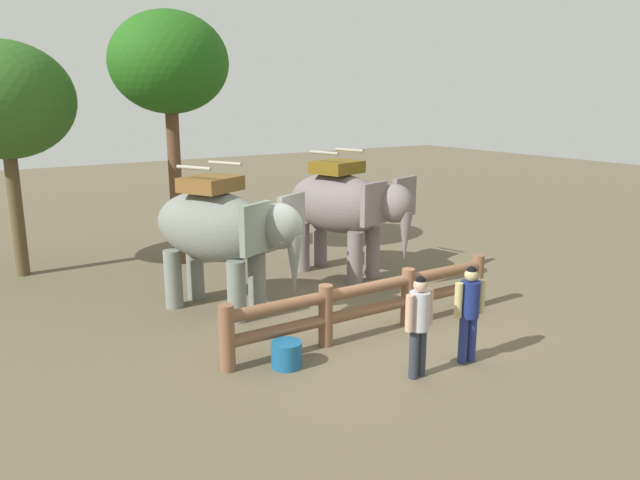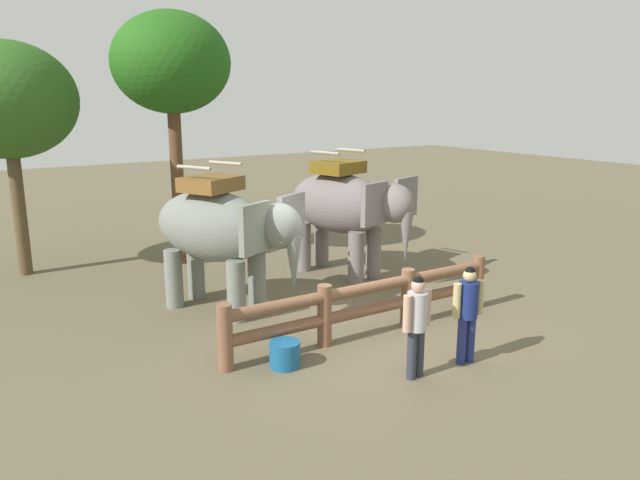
# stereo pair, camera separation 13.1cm
# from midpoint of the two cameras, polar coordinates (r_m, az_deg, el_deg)

# --- Properties ---
(ground_plane) EXTENTS (60.00, 60.00, 0.00)m
(ground_plane) POSITION_cam_midpoint_polar(r_m,az_deg,el_deg) (10.96, 4.31, -8.54)
(ground_plane) COLOR brown
(log_fence) EXTENTS (5.58, 0.34, 1.05)m
(log_fence) POSITION_cam_midpoint_polar(r_m,az_deg,el_deg) (10.64, 4.84, -5.75)
(log_fence) COLOR brown
(log_fence) RESTS_ON ground
(elephant_near_left) EXTENTS (2.58, 3.35, 2.85)m
(elephant_near_left) POSITION_cam_midpoint_polar(r_m,az_deg,el_deg) (11.65, -8.85, 0.91)
(elephant_near_left) COLOR slate
(elephant_near_left) RESTS_ON ground
(elephant_center) EXTENTS (2.24, 3.45, 2.89)m
(elephant_center) POSITION_cam_midpoint_polar(r_m,az_deg,el_deg) (13.85, 2.67, 3.13)
(elephant_center) COLOR slate
(elephant_center) RESTS_ON ground
(tourist_woman_in_black) EXTENTS (0.55, 0.35, 1.56)m
(tourist_woman_in_black) POSITION_cam_midpoint_polar(r_m,az_deg,el_deg) (9.71, 14.02, -6.17)
(tourist_woman_in_black) COLOR navy
(tourist_woman_in_black) RESTS_ON ground
(tourist_man_in_blue) EXTENTS (0.55, 0.34, 1.56)m
(tourist_man_in_blue) POSITION_cam_midpoint_polar(r_m,az_deg,el_deg) (9.07, 9.45, -7.36)
(tourist_man_in_blue) COLOR #2C303C
(tourist_man_in_blue) RESTS_ON ground
(tree_far_left) EXTENTS (3.03, 3.03, 5.27)m
(tree_far_left) POSITION_cam_midpoint_polar(r_m,az_deg,el_deg) (15.34, -27.00, 11.48)
(tree_far_left) COLOR brown
(tree_far_left) RESTS_ON ground
(tree_back_center) EXTENTS (2.76, 2.76, 6.00)m
(tree_back_center) POSITION_cam_midpoint_polar(r_m,az_deg,el_deg) (15.15, -13.48, 15.61)
(tree_back_center) COLOR brown
(tree_back_center) RESTS_ON ground
(feed_bucket) EXTENTS (0.48, 0.48, 0.40)m
(feed_bucket) POSITION_cam_midpoint_polar(r_m,az_deg,el_deg) (9.56, -2.92, -10.60)
(feed_bucket) COLOR #19598C
(feed_bucket) RESTS_ON ground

